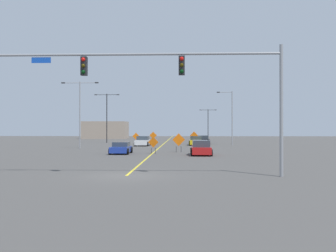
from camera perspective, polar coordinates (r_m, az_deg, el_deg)
name	(u,v)px	position (r m, az deg, el deg)	size (l,w,h in m)	color
ground	(126,176)	(21.27, -6.33, -7.53)	(199.66, 199.66, 0.00)	#4C4947
road_centre_stripe	(167,141)	(76.43, -0.15, -2.29)	(0.16, 110.92, 0.01)	yellow
traffic_signal_assembly	(178,76)	(21.05, 1.57, 7.64)	(16.56, 0.44, 7.28)	gray
street_lamp_far_right	(208,121)	(90.75, 6.10, 0.77)	(4.09, 0.24, 7.14)	black
street_lamp_near_left	(80,108)	(50.00, -13.23, 2.62)	(4.82, 0.24, 8.68)	gray
street_lamp_near_right	(107,114)	(68.27, -9.27, 1.86)	(4.47, 0.24, 8.78)	black
street_lamp_far_left	(231,115)	(58.97, 9.53, 1.64)	(2.44, 0.24, 8.36)	gray
construction_sign_right_lane	(136,137)	(61.07, -4.88, -1.66)	(1.13, 0.18, 1.90)	orange
construction_sign_left_shoulder	(179,140)	(41.30, 1.63, -2.21)	(1.40, 0.20, 2.08)	orange
construction_sign_median_near	(194,136)	(61.32, 3.98, -1.55)	(1.34, 0.35, 2.10)	orange
construction_sign_median_far	(153,143)	(38.84, -2.25, -2.61)	(1.09, 0.31, 1.76)	orange
construction_sign_right_shoulder	(153,136)	(67.51, -2.27, -1.50)	(1.33, 0.08, 2.00)	orange
car_red_far	(201,148)	(37.13, 5.04, -3.36)	(2.07, 4.30, 1.47)	red
car_blue_near	(121,148)	(39.21, -7.14, -3.35)	(2.02, 3.86, 1.22)	#1E389E
car_white_passing	(143,141)	(56.29, -3.85, -2.33)	(2.21, 4.33, 1.45)	white
car_yellow_mid	(196,141)	(58.00, 4.23, -2.29)	(2.12, 4.49, 1.42)	gold
car_black_approaching	(203,140)	(64.88, 5.32, -2.07)	(2.15, 4.43, 1.38)	black
roadside_building_west	(106,130)	(95.80, -9.43, -0.60)	(10.55, 8.03, 4.27)	gray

